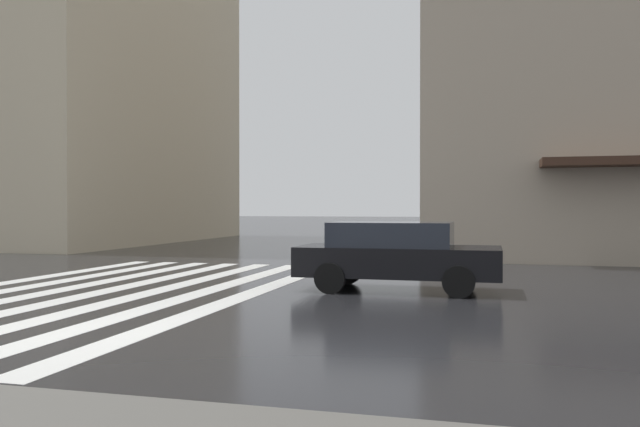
{
  "coord_description": "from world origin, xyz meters",
  "views": [
    {
      "loc": [
        -7.8,
        -5.26,
        1.72
      ],
      "look_at": [
        5.74,
        -1.7,
        1.58
      ],
      "focal_mm": 36.4,
      "sensor_mm": 36.0,
      "label": 1
    }
  ],
  "objects": [
    {
      "name": "car_black",
      "position": [
        5.5,
        -3.4,
        0.76
      ],
      "size": [
        1.85,
        4.1,
        1.41
      ],
      "color": "black",
      "rests_on": "ground_plane"
    },
    {
      "name": "zebra_crossing",
      "position": [
        4.0,
        2.34,
        0.0
      ],
      "size": [
        13.0,
        6.5,
        0.01
      ],
      "color": "silver",
      "rests_on": "ground_plane"
    },
    {
      "name": "ground_plane",
      "position": [
        0.0,
        0.0,
        0.0
      ],
      "size": [
        220.0,
        220.0,
        0.0
      ],
      "primitive_type": "plane",
      "color": "black"
    }
  ]
}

